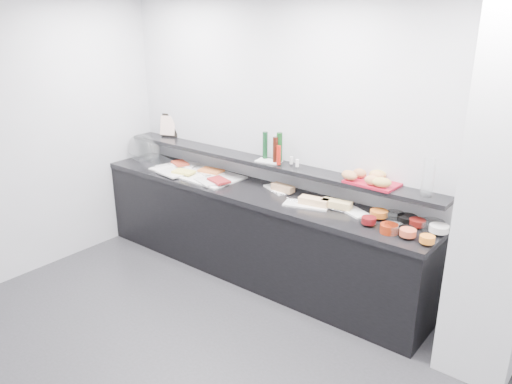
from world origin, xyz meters
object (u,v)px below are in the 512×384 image
Objects in this scene: cloche_base at (157,161)px; framed_print at (170,125)px; bread_tray at (373,182)px; condiment_tray at (269,161)px; carafe at (428,178)px; sandwich_plate_mid at (306,205)px.

cloche_base is 1.47× the size of framed_print.
framed_print is at bearing -179.70° from bread_tray.
carafe is (1.53, 0.00, 0.14)m from condiment_tray.
carafe reaches higher than bread_tray.
bread_tray reaches higher than cloche_base.
carafe reaches higher than cloche_base.
bread_tray reaches higher than sandwich_plate_mid.
condiment_tray is at bearing 142.90° from sandwich_plate_mid.
carafe reaches higher than condiment_tray.
condiment_tray is at bearing -179.97° from carafe.
framed_print is 2.59m from bread_tray.
framed_print is 1.52m from condiment_tray.
condiment_tray is (1.51, -0.12, -0.12)m from framed_print.
cloche_base is at bearing 174.37° from condiment_tray.
bread_tray is 1.43× the size of carafe.
bread_tray is at bearing 7.16° from sandwich_plate_mid.
condiment_tray is at bearing -176.27° from bread_tray.
condiment_tray reaches higher than sandwich_plate_mid.
carafe is (2.99, 0.15, 0.38)m from cloche_base.
cloche_base is 1.62× the size of condiment_tray.
framed_print is 1.10× the size of condiment_tray.
cloche_base is 0.89× the size of bread_tray.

